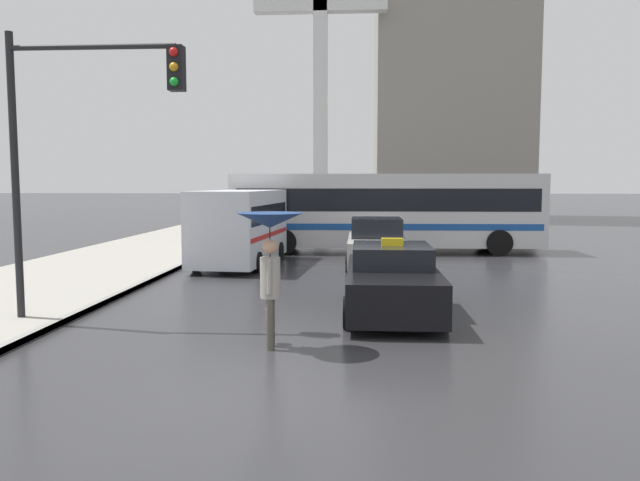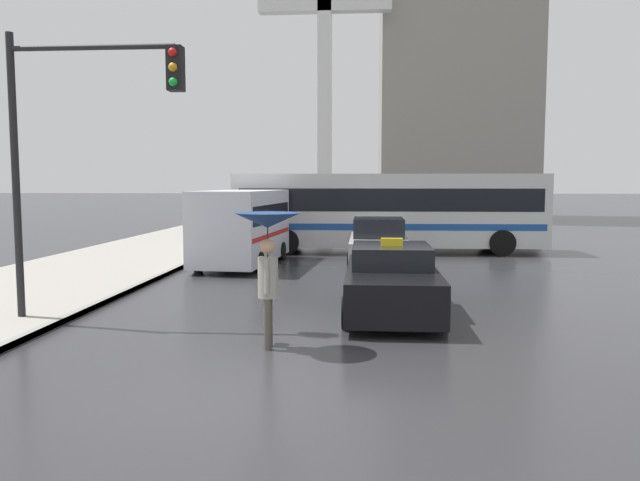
# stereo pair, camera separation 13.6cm
# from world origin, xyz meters

# --- Properties ---
(ground_plane) EXTENTS (300.00, 300.00, 0.00)m
(ground_plane) POSITION_xyz_m (0.00, 0.00, 0.00)
(ground_plane) COLOR #2D2D30
(taxi) EXTENTS (1.91, 4.52, 1.55)m
(taxi) POSITION_xyz_m (2.19, 5.62, 0.66)
(taxi) COLOR black
(taxi) RESTS_ON ground_plane
(sedan_red) EXTENTS (1.91, 4.56, 1.54)m
(sedan_red) POSITION_xyz_m (2.07, 12.88, 0.70)
(sedan_red) COLOR #B7B2AD
(sedan_red) RESTS_ON ground_plane
(ambulance_van) EXTENTS (2.43, 5.31, 2.43)m
(ambulance_van) POSITION_xyz_m (-2.32, 12.75, 1.35)
(ambulance_van) COLOR silver
(ambulance_van) RESTS_ON ground_plane
(city_bus) EXTENTS (11.78, 2.85, 3.00)m
(city_bus) POSITION_xyz_m (2.51, 17.09, 1.67)
(city_bus) COLOR silver
(city_bus) RESTS_ON ground_plane
(pedestrian_with_umbrella) EXTENTS (1.07, 1.07, 2.20)m
(pedestrian_with_umbrella) POSITION_xyz_m (0.10, 2.73, 1.76)
(pedestrian_with_umbrella) COLOR #4C473D
(pedestrian_with_umbrella) RESTS_ON ground_plane
(traffic_light) EXTENTS (3.32, 0.38, 5.43)m
(traffic_light) POSITION_xyz_m (-3.58, 4.21, 3.77)
(traffic_light) COLOR black
(traffic_light) RESTS_ON ground_plane
(building_tower_near) EXTENTS (10.62, 10.97, 31.07)m
(building_tower_near) POSITION_xyz_m (7.97, 40.54, 15.53)
(building_tower_near) COLOR gray
(building_tower_near) RESTS_ON ground_plane
(monument_cross) EXTENTS (8.63, 0.90, 19.62)m
(monument_cross) POSITION_xyz_m (-1.09, 34.34, 11.13)
(monument_cross) COLOR white
(monument_cross) RESTS_ON ground_plane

